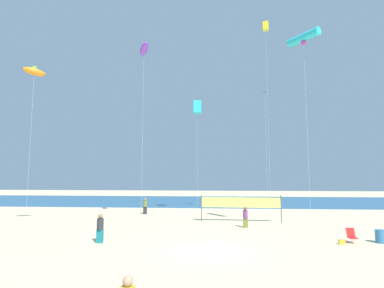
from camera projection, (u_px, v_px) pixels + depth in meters
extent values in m
plane|color=beige|center=(211.00, 251.00, 16.45)|extent=(120.00, 120.00, 0.00)
cube|color=#28608C|center=(212.00, 201.00, 46.65)|extent=(120.00, 20.00, 0.01)
sphere|color=tan|center=(128.00, 281.00, 7.62)|extent=(0.28, 0.28, 0.28)
cube|color=#2D2D33|center=(145.00, 210.00, 31.49)|extent=(0.37, 0.22, 0.78)
cylinder|color=olive|center=(145.00, 204.00, 31.56)|extent=(0.39, 0.39, 0.65)
sphere|color=#997051|center=(145.00, 199.00, 31.61)|extent=(0.29, 0.29, 0.29)
cube|color=#19727A|center=(100.00, 236.00, 18.31)|extent=(0.39, 0.24, 0.82)
cylinder|color=#2D2D33|center=(100.00, 224.00, 18.38)|extent=(0.41, 0.41, 0.68)
sphere|color=#997051|center=(100.00, 216.00, 18.43)|extent=(0.30, 0.30, 0.30)
cube|color=olive|center=(245.00, 223.00, 23.52)|extent=(0.36, 0.21, 0.75)
cylinder|color=#7A3872|center=(245.00, 214.00, 23.59)|extent=(0.38, 0.38, 0.62)
sphere|color=brown|center=(245.00, 209.00, 23.63)|extent=(0.28, 0.28, 0.28)
cube|color=red|center=(353.00, 238.00, 18.19)|extent=(0.52, 0.48, 0.03)
cube|color=red|center=(350.00, 233.00, 18.51)|extent=(0.52, 0.23, 0.57)
cylinder|color=silver|center=(354.00, 241.00, 18.03)|extent=(0.03, 0.03, 0.32)
cylinder|color=silver|center=(352.00, 240.00, 18.32)|extent=(0.03, 0.03, 0.32)
cylinder|color=teal|center=(380.00, 236.00, 18.30)|extent=(0.60, 0.60, 0.80)
cylinder|color=#4C4C51|center=(201.00, 208.00, 26.78)|extent=(0.08, 0.08, 2.40)
cylinder|color=#4C4C51|center=(281.00, 209.00, 25.97)|extent=(0.08, 0.08, 2.40)
cube|color=#EAE566|center=(241.00, 202.00, 26.43)|extent=(7.10, 0.32, 0.90)
cube|color=gold|center=(342.00, 242.00, 17.89)|extent=(0.35, 0.18, 0.28)
cylinder|color=silver|center=(30.00, 149.00, 22.50)|extent=(0.01, 0.01, 12.35)
ellipsoid|color=orange|center=(34.00, 72.00, 23.13)|extent=(1.73, 1.43, 0.81)
cube|color=#8CD833|center=(34.00, 69.00, 23.16)|extent=(0.33, 0.06, 0.41)
cylinder|color=silver|center=(307.00, 132.00, 21.59)|extent=(0.01, 0.01, 14.68)
cylinder|color=#26BFCC|center=(303.00, 37.00, 22.35)|extent=(2.09, 2.43, 0.62)
sphere|color=#D833A5|center=(304.00, 43.00, 22.30)|extent=(0.37, 0.37, 0.37)
cylinder|color=silver|center=(143.00, 133.00, 26.76)|extent=(0.01, 0.01, 16.05)
ellipsoid|color=purple|center=(144.00, 49.00, 27.58)|extent=(1.52, 2.09, 1.15)
cube|color=#D833A5|center=(144.00, 46.00, 27.61)|extent=(0.38, 0.06, 0.48)
cylinder|color=silver|center=(268.00, 118.00, 30.17)|extent=(0.01, 0.01, 20.01)
cube|color=yellow|center=(266.00, 26.00, 31.20)|extent=(0.70, 0.70, 0.89)
cylinder|color=silver|center=(266.00, 151.00, 33.19)|extent=(0.01, 0.01, 13.77)
pyramid|color=blue|center=(265.00, 92.00, 33.90)|extent=(0.52, 0.51, 0.18)
cylinder|color=silver|center=(197.00, 159.00, 32.90)|extent=(0.01, 0.01, 11.93)
cube|color=#26BFCC|center=(197.00, 107.00, 33.51)|extent=(0.96, 0.96, 1.42)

